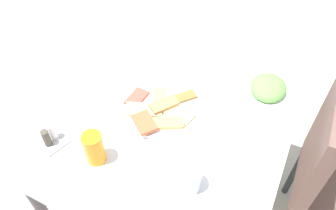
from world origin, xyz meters
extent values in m
plane|color=#B7B3A3|center=(0.00, 0.00, 0.00)|extent=(6.00, 6.00, 0.00)
cube|color=white|center=(0.00, 0.00, 0.71)|extent=(1.02, 0.87, 0.02)
cylinder|color=#4E4249|center=(-0.45, -0.38, 0.35)|extent=(0.04, 0.04, 0.70)
cylinder|color=#4E4249|center=(-0.45, 0.38, 0.35)|extent=(0.04, 0.04, 0.70)
cube|color=brown|center=(-0.14, 0.54, 0.66)|extent=(0.40, 0.06, 0.46)
cylinder|color=#2F3537|center=(-0.33, 0.54, 0.19)|extent=(0.03, 0.03, 0.37)
cylinder|color=white|center=(0.01, -0.05, 0.73)|extent=(0.30, 0.30, 0.01)
cube|color=#EABD83|center=(0.06, -0.10, 0.74)|extent=(0.11, 0.15, 0.01)
cube|color=olive|center=(-0.06, 0.00, 0.74)|extent=(0.13, 0.12, 0.01)
cube|color=tan|center=(-0.03, -0.08, 0.74)|extent=(0.11, 0.09, 0.01)
cube|color=tan|center=(0.01, -0.04, 0.76)|extent=(0.12, 0.10, 0.01)
cube|color=#DDC382|center=(0.02, 0.03, 0.74)|extent=(0.08, 0.12, 0.01)
cube|color=tan|center=(0.08, 0.01, 0.75)|extent=(0.10, 0.13, 0.02)
cube|color=#DB5141|center=(0.01, -0.15, 0.74)|extent=(0.10, 0.06, 0.01)
cube|color=#CD5E38|center=(0.12, -0.06, 0.76)|extent=(0.11, 0.12, 0.01)
cylinder|color=white|center=(-0.26, 0.30, 0.73)|extent=(0.21, 0.21, 0.01)
ellipsoid|color=#6BB150|center=(-0.26, 0.30, 0.75)|extent=(0.17, 0.15, 0.06)
sphere|color=#E6DD4E|center=(-0.23, 0.25, 0.75)|extent=(0.03, 0.03, 0.03)
cylinder|color=orange|center=(0.31, -0.14, 0.79)|extent=(0.09, 0.09, 0.12)
cylinder|color=silver|center=(0.26, 0.18, 0.77)|extent=(0.07, 0.07, 0.09)
cube|color=white|center=(-0.28, -0.12, 0.73)|extent=(0.15, 0.15, 0.00)
cube|color=silver|center=(-0.28, -0.13, 0.73)|extent=(0.19, 0.06, 0.00)
cube|color=silver|center=(-0.28, -0.10, 0.73)|extent=(0.17, 0.07, 0.00)
cube|color=#B2B2B7|center=(0.32, -0.32, 0.73)|extent=(0.11, 0.11, 0.01)
cylinder|color=white|center=(0.30, -0.32, 0.77)|extent=(0.03, 0.03, 0.06)
cylinder|color=#4B4439|center=(0.34, -0.32, 0.77)|extent=(0.03, 0.03, 0.07)
camera|label=1|loc=(0.76, 0.35, 1.66)|focal=35.00mm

